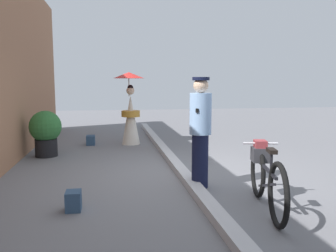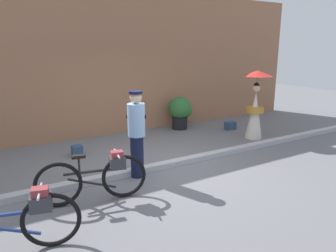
{
  "view_description": "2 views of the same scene",
  "coord_description": "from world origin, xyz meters",
  "px_view_note": "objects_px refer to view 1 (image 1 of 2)",
  "views": [
    {
      "loc": [
        -5.91,
        1.26,
        1.66
      ],
      "look_at": [
        -0.23,
        0.3,
        0.93
      ],
      "focal_mm": 37.28,
      "sensor_mm": 36.0,
      "label": 1
    },
    {
      "loc": [
        -3.25,
        -5.58,
        2.55
      ],
      "look_at": [
        0.31,
        0.39,
        0.81
      ],
      "focal_mm": 33.97,
      "sensor_mm": 36.0,
      "label": 2
    }
  ],
  "objects_px": {
    "bicycle_far_side": "(266,175)",
    "backpack_spare": "(74,200)",
    "person_with_parasol": "(130,108)",
    "person_officer": "(200,129)",
    "potted_plant_by_door": "(46,131)",
    "backpack_on_pavement": "(91,140)"
  },
  "relations": [
    {
      "from": "potted_plant_by_door",
      "to": "backpack_spare",
      "type": "height_order",
      "value": "potted_plant_by_door"
    },
    {
      "from": "bicycle_far_side",
      "to": "backpack_on_pavement",
      "type": "distance_m",
      "value": 5.76
    },
    {
      "from": "potted_plant_by_door",
      "to": "person_officer",
      "type": "bearing_deg",
      "value": -135.56
    },
    {
      "from": "person_officer",
      "to": "person_with_parasol",
      "type": "height_order",
      "value": "person_with_parasol"
    },
    {
      "from": "person_with_parasol",
      "to": "backpack_spare",
      "type": "relative_size",
      "value": 7.48
    },
    {
      "from": "bicycle_far_side",
      "to": "backpack_on_pavement",
      "type": "xyz_separation_m",
      "value": [
        5.18,
        2.5,
        -0.31
      ]
    },
    {
      "from": "person_officer",
      "to": "person_with_parasol",
      "type": "distance_m",
      "value": 4.16
    },
    {
      "from": "backpack_spare",
      "to": "backpack_on_pavement",
      "type": "bearing_deg",
      "value": 0.24
    },
    {
      "from": "bicycle_far_side",
      "to": "potted_plant_by_door",
      "type": "height_order",
      "value": "potted_plant_by_door"
    },
    {
      "from": "bicycle_far_side",
      "to": "person_with_parasol",
      "type": "distance_m",
      "value": 5.35
    },
    {
      "from": "person_with_parasol",
      "to": "backpack_on_pavement",
      "type": "bearing_deg",
      "value": 86.86
    },
    {
      "from": "person_officer",
      "to": "potted_plant_by_door",
      "type": "xyz_separation_m",
      "value": [
        2.84,
        2.79,
        -0.35
      ]
    },
    {
      "from": "potted_plant_by_door",
      "to": "person_with_parasol",
      "type": "bearing_deg",
      "value": -57.62
    },
    {
      "from": "potted_plant_by_door",
      "to": "backpack_on_pavement",
      "type": "distance_m",
      "value": 1.64
    },
    {
      "from": "bicycle_far_side",
      "to": "backpack_on_pavement",
      "type": "bearing_deg",
      "value": 25.76
    },
    {
      "from": "bicycle_far_side",
      "to": "backpack_spare",
      "type": "distance_m",
      "value": 2.52
    },
    {
      "from": "person_with_parasol",
      "to": "backpack_on_pavement",
      "type": "distance_m",
      "value": 1.34
    },
    {
      "from": "potted_plant_by_door",
      "to": "backpack_spare",
      "type": "xyz_separation_m",
      "value": [
        -3.55,
        -0.92,
        -0.44
      ]
    },
    {
      "from": "potted_plant_by_door",
      "to": "bicycle_far_side",
      "type": "bearing_deg",
      "value": -138.8
    },
    {
      "from": "person_officer",
      "to": "potted_plant_by_door",
      "type": "height_order",
      "value": "person_officer"
    },
    {
      "from": "person_with_parasol",
      "to": "backpack_on_pavement",
      "type": "xyz_separation_m",
      "value": [
        0.06,
        1.05,
        -0.84
      ]
    },
    {
      "from": "backpack_on_pavement",
      "to": "person_with_parasol",
      "type": "bearing_deg",
      "value": -93.14
    }
  ]
}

